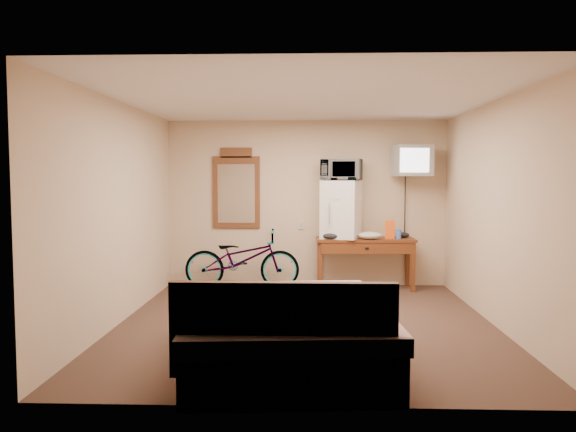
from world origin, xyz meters
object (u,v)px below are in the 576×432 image
at_px(crt_television, 412,161).
at_px(bicycle, 242,259).
at_px(mini_fridge, 341,209).
at_px(microwave, 342,170).
at_px(wall_mirror, 236,189).
at_px(blue_cup, 399,234).
at_px(desk, 365,246).
at_px(bed, 288,331).

xyz_separation_m(crt_television, bicycle, (-2.48, -0.07, -1.44)).
bearing_deg(bicycle, mini_fridge, -88.98).
relative_size(microwave, wall_mirror, 0.47).
distance_m(blue_cup, wall_mirror, 2.52).
height_order(desk, mini_fridge, mini_fridge).
relative_size(desk, bed, 0.61).
bearing_deg(bed, blue_cup, 65.63).
xyz_separation_m(blue_cup, bicycle, (-2.29, 0.00, -0.38)).
xyz_separation_m(desk, crt_television, (0.66, 0.02, 1.25)).
xyz_separation_m(microwave, wall_mirror, (-1.58, 0.24, -0.29)).
distance_m(blue_cup, bicycle, 2.32).
xyz_separation_m(mini_fridge, crt_television, (1.02, -0.01, 0.71)).
height_order(desk, bicycle, bicycle).
height_order(desk, crt_television, crt_television).
bearing_deg(blue_cup, bicycle, 179.94).
bearing_deg(crt_television, blue_cup, -158.60).
relative_size(desk, crt_television, 2.29).
xyz_separation_m(microwave, crt_television, (1.02, -0.01, 0.13)).
bearing_deg(bed, mini_fridge, 78.82).
bearing_deg(wall_mirror, bed, -75.95).
xyz_separation_m(microwave, blue_cup, (0.83, -0.08, -0.94)).
xyz_separation_m(crt_television, wall_mirror, (-2.60, 0.25, -0.42)).
height_order(mini_fridge, crt_television, crt_television).
xyz_separation_m(desk, microwave, (-0.36, 0.03, 1.12)).
bearing_deg(bicycle, blue_cup, -92.19).
xyz_separation_m(desk, bed, (-1.03, -3.36, -0.35)).
xyz_separation_m(wall_mirror, bed, (0.91, -3.64, -1.17)).
bearing_deg(microwave, blue_cup, 6.80).
distance_m(desk, mini_fridge, 0.64).
relative_size(microwave, bed, 0.24).
bearing_deg(bicycle, wall_mirror, 18.47).
relative_size(blue_cup, bed, 0.06).
height_order(blue_cup, bed, bed).
distance_m(microwave, bed, 3.76).
relative_size(wall_mirror, bicycle, 0.72).
height_order(blue_cup, wall_mirror, wall_mirror).
xyz_separation_m(desk, blue_cup, (0.47, -0.05, 0.18)).
relative_size(mini_fridge, microwave, 1.49).
height_order(microwave, crt_television, crt_television).
distance_m(microwave, wall_mirror, 1.63).
distance_m(wall_mirror, bicycle, 1.08).
xyz_separation_m(mini_fridge, microwave, (0.00, 0.00, 0.58)).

